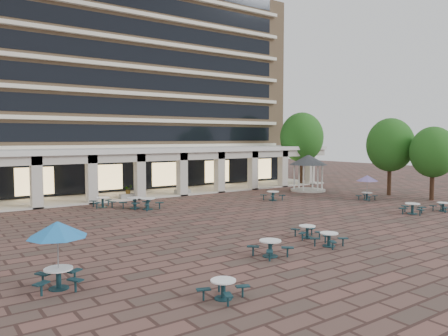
{
  "coord_description": "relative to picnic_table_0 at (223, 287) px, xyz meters",
  "views": [
    {
      "loc": [
        -18.0,
        -22.59,
        5.37
      ],
      "look_at": [
        0.2,
        3.0,
        3.18
      ],
      "focal_mm": 35.0,
      "sensor_mm": 36.0,
      "label": 1
    }
  ],
  "objects": [
    {
      "name": "picnic_table_8",
      "position": [
        5.3,
        19.13,
        0.11
      ],
      "size": [
        2.27,
        2.27,
        0.84
      ],
      "rotation": [
        0.0,
        0.0,
        0.38
      ],
      "color": "#122F38",
      "rests_on": "ground"
    },
    {
      "name": "picnic_table_11",
      "position": [
        23.39,
        11.63,
        1.42
      ],
      "size": [
        1.84,
        1.84,
        2.13
      ],
      "rotation": [
        0.0,
        0.0,
        0.13
      ],
      "color": "#122F38",
      "rests_on": "ground"
    },
    {
      "name": "tree_east_b",
      "position": [
        27.92,
        8.4,
        3.74
      ],
      "size": [
        3.8,
        3.8,
        6.32
      ],
      "color": "#3C2518",
      "rests_on": "ground"
    },
    {
      "name": "gazebo",
      "position": [
        24.03,
        19.12,
        2.34
      ],
      "size": [
        3.89,
        3.89,
        3.62
      ],
      "rotation": [
        0.0,
        0.0,
        0.43
      ],
      "color": "beige",
      "rests_on": "ground"
    },
    {
      "name": "picnic_table_3",
      "position": [
        23.07,
        4.81,
        0.0
      ],
      "size": [
        1.56,
        1.56,
        0.65
      ],
      "rotation": [
        0.0,
        0.0,
        -0.1
      ],
      "color": "#122F38",
      "rests_on": "ground"
    },
    {
      "name": "picnic_table_0",
      "position": [
        0.0,
        0.0,
        0.0
      ],
      "size": [
        1.77,
        1.77,
        0.65
      ],
      "rotation": [
        0.0,
        0.0,
        0.4
      ],
      "color": "#122F38",
      "rests_on": "ground"
    },
    {
      "name": "apartment_building",
      "position": [
        9.79,
        36.47,
        12.21
      ],
      "size": [
        40.0,
        15.5,
        25.2
      ],
      "color": "tan",
      "rests_on": "ground"
    },
    {
      "name": "planter_left",
      "position": [
        6.81,
        23.9,
        0.14
      ],
      "size": [
        1.5,
        0.82,
        1.29
      ],
      "color": "#989892",
      "rests_on": "ground"
    },
    {
      "name": "picnic_table_12",
      "position": [
        3.47,
        21.0,
        0.08
      ],
      "size": [
        1.9,
        1.9,
        0.79
      ],
      "rotation": [
        0.0,
        0.0,
        -0.11
      ],
      "color": "#122F38",
      "rests_on": "ground"
    },
    {
      "name": "retail_arcade",
      "position": [
        9.79,
        25.8,
        2.61
      ],
      "size": [
        42.0,
        6.6,
        4.4
      ],
      "color": "white",
      "rests_on": "ground"
    },
    {
      "name": "picnic_table_5",
      "position": [
        4.73,
        3.01,
        0.06
      ],
      "size": [
        1.72,
        1.72,
        0.75
      ],
      "rotation": [
        0.0,
        0.0,
        0.03
      ],
      "color": "#122F38",
      "rests_on": "ground"
    },
    {
      "name": "ground",
      "position": [
        9.79,
        11.0,
        -0.39
      ],
      "size": [
        120.0,
        120.0,
        0.0
      ],
      "primitive_type": "plane",
      "color": "brown",
      "rests_on": "ground"
    },
    {
      "name": "picnic_table_1",
      "position": [
        8.8,
        4.63,
        0.01
      ],
      "size": [
        1.81,
        1.81,
        0.66
      ],
      "rotation": [
        0.0,
        0.0,
        -0.39
      ],
      "color": "#122F38",
      "rests_on": "ground"
    },
    {
      "name": "picnic_table_7",
      "position": [
        20.22,
        5.5,
        0.06
      ],
      "size": [
        2.08,
        2.08,
        0.76
      ],
      "rotation": [
        0.0,
        0.0,
        0.43
      ],
      "color": "#122F38",
      "rests_on": "ground"
    },
    {
      "name": "picnic_table_10",
      "position": [
        16.72,
        16.23,
        0.08
      ],
      "size": [
        1.75,
        1.75,
        0.78
      ],
      "rotation": [
        0.0,
        0.0,
        0.01
      ],
      "color": "#122F38",
      "rests_on": "ground"
    },
    {
      "name": "picnic_table_9",
      "position": [
        5.89,
        18.12,
        0.12
      ],
      "size": [
        2.23,
        2.23,
        0.85
      ],
      "rotation": [
        0.0,
        0.0,
        0.28
      ],
      "color": "#122F38",
      "rests_on": "ground"
    },
    {
      "name": "tree_east_a",
      "position": [
        27.75,
        12.41,
        4.3
      ],
      "size": [
        4.31,
        4.31,
        7.18
      ],
      "color": "#3C2518",
      "rests_on": "ground"
    },
    {
      "name": "tree_east_c",
      "position": [
        28.1,
        24.08,
        5.01
      ],
      "size": [
        4.96,
        4.96,
        8.26
      ],
      "color": "#3C2518",
      "rests_on": "ground"
    },
    {
      "name": "picnic_table_2",
      "position": [
        8.34,
        2.72,
        0.02
      ],
      "size": [
        1.71,
        1.71,
        0.68
      ],
      "rotation": [
        0.0,
        0.0,
        0.19
      ],
      "color": "#122F38",
      "rests_on": "ground"
    },
    {
      "name": "picnic_table_4",
      "position": [
        -4.21,
        4.17,
        1.66
      ],
      "size": [
        2.09,
        2.09,
        2.41
      ],
      "rotation": [
        0.0,
        0.0,
        -0.27
      ],
      "color": "#122F38",
      "rests_on": "ground"
    },
    {
      "name": "planter_right",
      "position": [
        12.24,
        23.9,
        0.13
      ],
      "size": [
        1.5,
        0.61,
        1.28
      ],
      "color": "#989892",
      "rests_on": "ground"
    }
  ]
}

